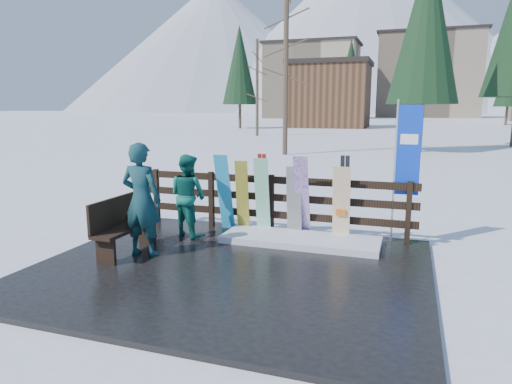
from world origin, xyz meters
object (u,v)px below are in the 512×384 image
(snowboard_3, at_px, (302,197))
(snowboard_0, at_px, (224,192))
(snowboard_2, at_px, (242,197))
(snowboard_4, at_px, (294,202))
(person_front, at_px, (142,200))
(rental_flag, at_px, (405,156))
(bench, at_px, (123,223))
(snowboard_5, at_px, (341,204))
(snowboard_1, at_px, (262,196))
(person_back, at_px, (188,196))

(snowboard_3, bearing_deg, snowboard_0, -180.00)
(snowboard_2, xyz_separation_m, snowboard_4, (1.05, 0.00, -0.04))
(snowboard_4, xyz_separation_m, person_front, (-2.13, -1.90, 0.27))
(snowboard_4, distance_m, rental_flag, 2.18)
(snowboard_0, relative_size, rental_flag, 0.62)
(bench, xyz_separation_m, snowboard_0, (1.07, 1.90, 0.27))
(bench, relative_size, snowboard_4, 1.09)
(snowboard_0, distance_m, snowboard_4, 1.44)
(snowboard_0, height_order, snowboard_5, snowboard_0)
(bench, relative_size, snowboard_3, 0.91)
(snowboard_3, height_order, person_front, person_front)
(snowboard_1, distance_m, person_front, 2.42)
(snowboard_1, height_order, snowboard_3, snowboard_3)
(snowboard_3, distance_m, rental_flag, 2.00)
(snowboard_3, bearing_deg, bench, -144.43)
(rental_flag, distance_m, person_back, 4.08)
(person_front, distance_m, person_back, 1.33)
(person_front, bearing_deg, snowboard_4, -138.86)
(snowboard_2, relative_size, person_back, 0.91)
(bench, relative_size, rental_flag, 0.58)
(snowboard_1, bearing_deg, bench, -134.51)
(bench, xyz_separation_m, person_front, (0.38, -0.00, 0.44))
(snowboard_0, height_order, person_back, person_back)
(rental_flag, bearing_deg, snowboard_1, -174.07)
(snowboard_4, bearing_deg, snowboard_5, 0.00)
(snowboard_0, relative_size, snowboard_1, 1.05)
(snowboard_0, bearing_deg, snowboard_5, 0.00)
(snowboard_0, relative_size, person_front, 0.85)
(snowboard_4, xyz_separation_m, person_back, (-1.94, -0.59, 0.11))
(snowboard_5, relative_size, person_front, 0.74)
(snowboard_3, bearing_deg, person_front, -140.17)
(snowboard_2, xyz_separation_m, person_front, (-1.07, -1.90, 0.23))
(snowboard_0, bearing_deg, snowboard_3, 0.00)
(snowboard_3, distance_m, snowboard_5, 0.75)
(snowboard_1, distance_m, snowboard_4, 0.64)
(snowboard_2, distance_m, person_back, 1.07)
(rental_flag, bearing_deg, snowboard_4, -172.17)
(snowboard_0, bearing_deg, snowboard_2, 0.00)
(snowboard_0, bearing_deg, rental_flag, 4.54)
(snowboard_0, height_order, rental_flag, rental_flag)
(snowboard_0, distance_m, snowboard_5, 2.33)
(snowboard_1, distance_m, snowboard_3, 0.79)
(snowboard_1, bearing_deg, person_front, -128.08)
(snowboard_0, bearing_deg, person_front, -109.99)
(bench, xyz_separation_m, snowboard_2, (1.45, 1.90, 0.21))
(snowboard_4, bearing_deg, snowboard_1, 180.00)
(snowboard_2, bearing_deg, snowboard_5, 0.00)
(rental_flag, height_order, person_front, rental_flag)
(person_front, bearing_deg, snowboard_1, -128.73)
(snowboard_0, bearing_deg, bench, -119.39)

